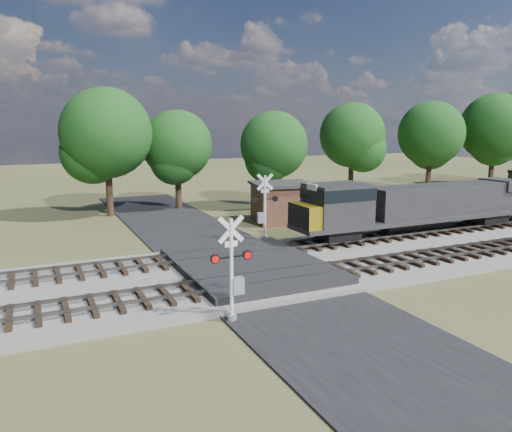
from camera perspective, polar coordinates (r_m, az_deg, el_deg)
name	(u,v)px	position (r m, az deg, el deg)	size (l,w,h in m)	color
ground	(254,276)	(25.27, -0.27, -6.85)	(160.00, 160.00, 0.00)	#424625
ballast_bed	(403,250)	(30.95, 16.47, -3.74)	(140.00, 10.00, 0.30)	gray
road	(254,275)	(25.25, -0.27, -6.77)	(7.00, 60.00, 0.08)	black
crossing_panel	(250,267)	(25.61, -0.73, -5.88)	(7.00, 9.00, 0.62)	#262628
track_near	(328,271)	(24.91, 8.26, -6.23)	(140.00, 2.60, 0.33)	black
track_far	(281,248)	(29.07, 2.89, -3.69)	(140.00, 2.60, 0.33)	black
crossing_signal_near	(234,278)	(19.18, -2.58, -7.11)	(1.69, 0.37, 4.19)	silver
crossing_signal_far	(264,213)	(32.50, 0.88, 0.39)	(1.76, 0.43, 4.39)	silver
equipment_shed	(282,202)	(38.68, 3.00, 1.60)	(5.26, 5.26, 3.06)	#43291D
treeline	(252,133)	(46.09, -0.51, 9.50)	(85.90, 10.95, 11.65)	black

